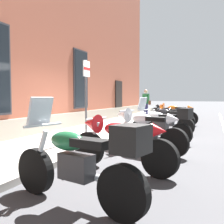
# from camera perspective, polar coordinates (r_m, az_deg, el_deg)

# --- Properties ---
(ground_plane) EXTENTS (140.00, 140.00, 0.00)m
(ground_plane) POSITION_cam_1_polar(r_m,az_deg,el_deg) (8.26, 1.64, -6.01)
(ground_plane) COLOR #38383A
(sidewalk) EXTENTS (30.11, 2.67, 0.12)m
(sidewalk) POSITION_cam_1_polar(r_m,az_deg,el_deg) (8.78, -6.63, -5.06)
(sidewalk) COLOR gray
(sidewalk) RESTS_ON ground_plane
(motorcycle_green_touring) EXTENTS (0.85, 2.05, 1.35)m
(motorcycle_green_touring) POSITION_cam_1_polar(r_m,az_deg,el_deg) (3.21, -6.92, -10.83)
(motorcycle_green_touring) COLOR black
(motorcycle_green_touring) RESTS_ON ground_plane
(motorcycle_red_sport) EXTENTS (0.75, 2.13, 1.01)m
(motorcycle_red_sport) POSITION_cam_1_polar(r_m,az_deg,el_deg) (4.76, 1.25, -6.24)
(motorcycle_red_sport) COLOR black
(motorcycle_red_sport) RESTS_ON ground_plane
(motorcycle_white_sport) EXTENTS (0.80, 2.06, 1.07)m
(motorcycle_white_sport) POSITION_cam_1_polar(r_m,az_deg,el_deg) (6.27, 6.81, -3.68)
(motorcycle_white_sport) COLOR black
(motorcycle_white_sport) RESTS_ON ground_plane
(motorcycle_silver_touring) EXTENTS (0.93, 1.96, 1.32)m
(motorcycle_silver_touring) POSITION_cam_1_polar(r_m,az_deg,el_deg) (7.70, 11.00, -2.61)
(motorcycle_silver_touring) COLOR black
(motorcycle_silver_touring) RESTS_ON ground_plane
(motorcycle_black_naked) EXTENTS (0.77, 2.02, 0.97)m
(motorcycle_black_naked) POSITION_cam_1_polar(r_m,az_deg,el_deg) (9.60, 11.71, -1.87)
(motorcycle_black_naked) COLOR black
(motorcycle_black_naked) RESTS_ON ground_plane
(motorcycle_black_sport) EXTENTS (0.78, 2.14, 1.01)m
(motorcycle_black_sport) POSITION_cam_1_polar(r_m,az_deg,el_deg) (11.21, 12.06, -0.75)
(motorcycle_black_sport) COLOR black
(motorcycle_black_sport) RESTS_ON ground_plane
(motorcycle_orange_sport) EXTENTS (0.62, 2.16, 1.04)m
(motorcycle_orange_sport) POSITION_cam_1_polar(r_m,az_deg,el_deg) (12.76, 13.22, -0.21)
(motorcycle_orange_sport) COLOR black
(motorcycle_orange_sport) RESTS_ON ground_plane
(pedestrian_striped_shirt) EXTENTS (0.43, 0.59, 1.65)m
(pedestrian_striped_shirt) POSITION_cam_1_polar(r_m,az_deg,el_deg) (15.73, 7.43, 2.26)
(pedestrian_striped_shirt) COLOR #1E1E4C
(pedestrian_striped_shirt) RESTS_ON sidewalk
(parking_sign) EXTENTS (0.36, 0.07, 2.26)m
(parking_sign) POSITION_cam_1_polar(r_m,az_deg,el_deg) (7.46, -5.68, 5.25)
(parking_sign) COLOR #4C4C51
(parking_sign) RESTS_ON sidewalk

